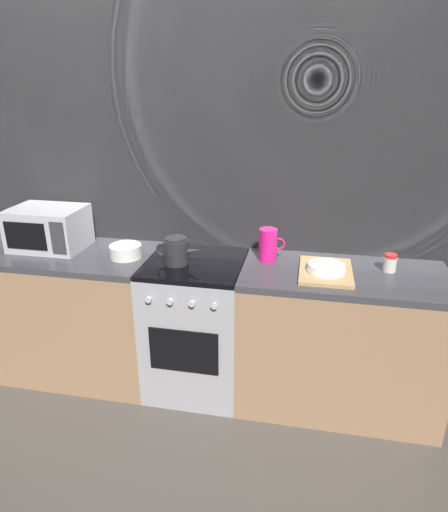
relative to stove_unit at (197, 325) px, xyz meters
name	(u,v)px	position (x,y,z in m)	size (l,w,h in m)	color
ground_plane	(198,382)	(0.00, 0.00, -0.45)	(8.00, 8.00, 0.00)	#47423D
back_wall	(206,201)	(0.00, 0.32, 0.75)	(3.60, 0.05, 2.40)	gray
counter_left	(70,312)	(-0.90, 0.00, 0.00)	(1.20, 0.60, 0.90)	#997251
stove_unit	(197,325)	(0.00, 0.00, 0.00)	(0.60, 0.63, 0.90)	#9E9EA3
counter_right	(338,340)	(0.90, 0.00, 0.00)	(1.20, 0.60, 0.90)	#997251
microwave	(49,228)	(-1.00, 0.06, 0.59)	(0.46, 0.35, 0.27)	#B2B2B7
kettle	(176,251)	(-0.10, -0.05, 0.53)	(0.28, 0.15, 0.17)	#262628
mixing_bowl	(126,251)	(-0.44, -0.01, 0.49)	(0.20, 0.20, 0.08)	silver
pitcher	(268,245)	(0.44, 0.11, 0.55)	(0.16, 0.11, 0.20)	#E5197A
dish_pile	(326,270)	(0.79, -0.03, 0.47)	(0.30, 0.40, 0.07)	tan
spice_jar	(390,263)	(1.15, 0.08, 0.50)	(0.08, 0.08, 0.10)	silver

